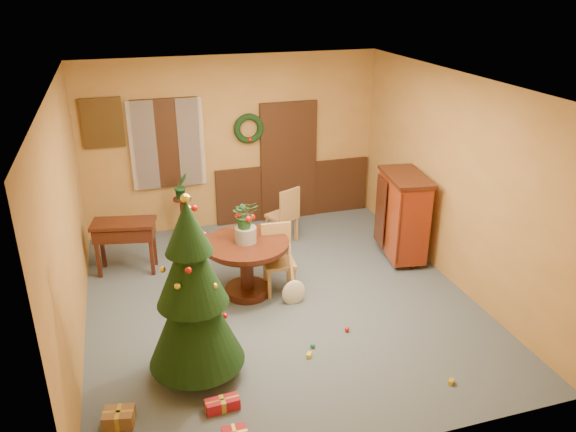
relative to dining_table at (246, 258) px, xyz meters
name	(u,v)px	position (x,y,z in m)	size (l,w,h in m)	color
room_envelope	(247,162)	(0.58, 2.40, 0.56)	(5.50, 5.50, 5.50)	#3C4C57
dining_table	(246,258)	(0.00, 0.00, 0.00)	(1.15, 1.15, 0.79)	black
urn	(246,235)	(0.00, 0.00, 0.34)	(0.28, 0.28, 0.21)	slate
centerpiece_plant	(245,214)	(0.00, 0.00, 0.64)	(0.35, 0.30, 0.39)	#1E4C23
chair_near	(278,256)	(0.44, 0.01, -0.04)	(0.44, 0.44, 0.95)	olive
chair_far	(285,213)	(0.97, 1.42, -0.05)	(0.55, 0.55, 0.95)	olive
guitar	(294,278)	(0.54, -0.41, -0.17)	(0.33, 0.15, 0.77)	beige
plant_stand	(183,214)	(-0.60, 1.95, -0.08)	(0.29, 0.29, 0.76)	black
stand_plant	(181,186)	(-0.60, 1.95, 0.41)	(0.23, 0.19, 0.42)	#19471E
christmas_tree	(193,294)	(-0.90, -1.50, 0.45)	(1.03, 1.03, 2.12)	#382111
writing_desk	(125,234)	(-1.54, 1.16, 0.04)	(0.96, 0.61, 0.80)	black
sideboard	(403,214)	(2.53, 0.40, 0.16)	(0.70, 1.12, 1.34)	#561309
gift_a	(119,418)	(-1.76, -2.03, -0.48)	(0.33, 0.27, 0.16)	brown
gift_c	(207,323)	(-0.67, -0.65, -0.48)	(0.29, 0.32, 0.14)	brown
gift_d	(222,404)	(-0.76, -2.12, -0.49)	(0.35, 0.16, 0.12)	maroon
toy_a	(251,296)	(0.03, -0.12, -0.53)	(0.08, 0.05, 0.05)	#2941B3
toy_b	(313,346)	(0.45, -1.42, -0.53)	(0.06, 0.06, 0.06)	#227F3B
toy_c	(309,355)	(0.36, -1.58, -0.53)	(0.08, 0.05, 0.05)	gold
toy_d	(347,329)	(0.97, -1.24, -0.53)	(0.06, 0.06, 0.06)	red
toy_e	(451,382)	(1.67, -2.46, -0.53)	(0.08, 0.05, 0.05)	yellow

